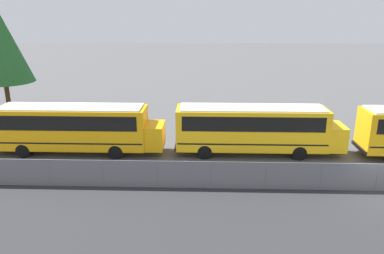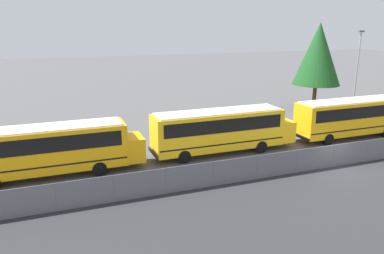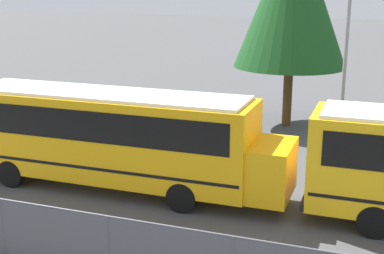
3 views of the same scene
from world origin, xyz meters
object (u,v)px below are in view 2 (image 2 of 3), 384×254
school_bus_2 (221,128)px  light_pole (357,69)px  school_bus_1 (50,147)px  tree_2 (318,54)px  school_bus_3 (353,115)px

school_bus_2 → light_pole: 20.83m
school_bus_1 → tree_2: size_ratio=1.17×
school_bus_3 → light_pole: size_ratio=1.28×
light_pole → tree_2: 4.48m
school_bus_1 → light_pole: bearing=12.7°
light_pole → school_bus_2: bearing=-160.3°
school_bus_3 → tree_2: (4.10, 10.35, 4.41)m
school_bus_3 → light_pole: light_pole is taller
school_bus_1 → school_bus_2: bearing=1.0°
school_bus_1 → light_pole: 32.65m
school_bus_2 → tree_2: size_ratio=1.17×
school_bus_1 → school_bus_2: size_ratio=1.00×
tree_2 → school_bus_1: bearing=-160.4°
school_bus_1 → school_bus_2: 12.30m
light_pole → tree_2: tree_2 is taller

